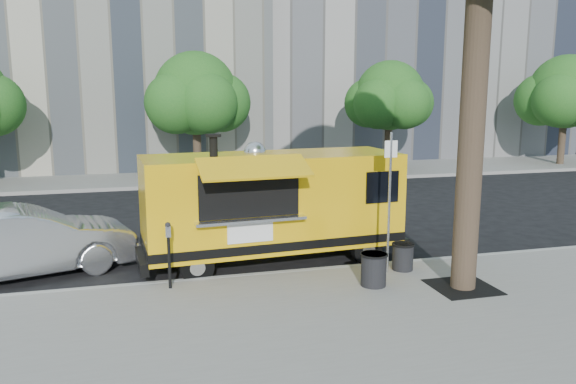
% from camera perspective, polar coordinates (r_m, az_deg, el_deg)
% --- Properties ---
extents(ground, '(120.00, 120.00, 0.00)m').
position_cam_1_polar(ground, '(13.24, 0.99, -7.25)').
color(ground, black).
rests_on(ground, ground).
extents(sidewalk, '(60.00, 6.00, 0.15)m').
position_cam_1_polar(sidewalk, '(9.68, 7.67, -13.70)').
color(sidewalk, gray).
rests_on(sidewalk, ground).
extents(curb, '(60.00, 0.14, 0.16)m').
position_cam_1_polar(curb, '(12.37, 2.18, -8.17)').
color(curb, '#999993').
rests_on(curb, ground).
extents(far_sidewalk, '(60.00, 5.00, 0.15)m').
position_cam_1_polar(far_sidewalk, '(26.16, -7.12, 1.64)').
color(far_sidewalk, gray).
rests_on(far_sidewalk, ground).
extents(tree_well, '(1.20, 1.20, 0.02)m').
position_cam_1_polar(tree_well, '(11.78, 17.31, -9.21)').
color(tree_well, black).
rests_on(tree_well, sidewalk).
extents(far_tree_b, '(3.60, 3.60, 5.50)m').
position_cam_1_polar(far_tree_b, '(24.96, -9.37, 9.83)').
color(far_tree_b, '#33261C').
rests_on(far_tree_b, far_sidewalk).
extents(far_tree_c, '(3.24, 3.24, 5.21)m').
position_cam_1_polar(far_tree_c, '(27.08, 10.29, 9.59)').
color(far_tree_c, '#33261C').
rests_on(far_tree_c, far_sidewalk).
extents(far_tree_d, '(3.78, 3.78, 5.64)m').
position_cam_1_polar(far_tree_d, '(32.75, 26.41, 9.09)').
color(far_tree_d, '#33261C').
rests_on(far_tree_d, far_sidewalk).
extents(sign_post, '(0.28, 0.06, 3.00)m').
position_cam_1_polar(sign_post, '(11.91, 10.27, -0.24)').
color(sign_post, silver).
rests_on(sign_post, sidewalk).
extents(parking_meter, '(0.11, 0.11, 1.33)m').
position_cam_1_polar(parking_meter, '(11.21, -12.03, -5.52)').
color(parking_meter, black).
rests_on(parking_meter, sidewalk).
extents(food_truck, '(6.29, 3.16, 3.03)m').
position_cam_1_polar(food_truck, '(12.90, -1.67, -1.19)').
color(food_truck, yellow).
rests_on(food_truck, ground).
extents(sedan, '(4.94, 2.90, 1.54)m').
position_cam_1_polar(sedan, '(13.42, -25.25, -4.61)').
color(sedan, '#B7B9BF').
rests_on(sedan, ground).
extents(trash_bin_left, '(0.55, 0.55, 0.66)m').
position_cam_1_polar(trash_bin_left, '(11.39, 8.70, -7.69)').
color(trash_bin_left, black).
rests_on(trash_bin_left, sidewalk).
extents(trash_bin_right, '(0.49, 0.49, 0.58)m').
position_cam_1_polar(trash_bin_right, '(12.47, 11.58, -6.36)').
color(trash_bin_right, black).
rests_on(trash_bin_right, sidewalk).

